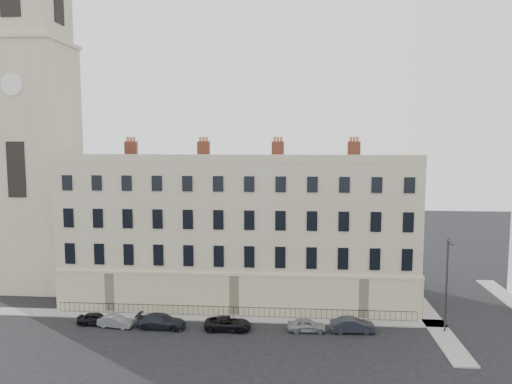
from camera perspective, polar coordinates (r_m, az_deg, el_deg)
ground at (r=44.75m, az=4.51°, el=-16.67°), size 160.00×160.00×0.00m
terrace at (r=54.42m, az=-1.72°, el=-4.26°), size 36.22×12.22×17.00m
church_tower at (r=62.81m, az=-24.07°, el=6.84°), size 8.00×8.13×44.00m
pavement_terrace at (r=50.35m, az=-7.29°, el=-13.97°), size 48.00×2.00×0.12m
pavement_east_return at (r=53.81m, az=18.87°, el=-12.91°), size 2.00×24.00×0.12m
railings at (r=49.92m, az=-2.58°, el=-13.50°), size 35.00×0.04×0.96m
car_a at (r=50.31m, az=-17.84°, el=-13.62°), size 3.38×1.40×1.14m
car_b at (r=49.18m, az=-15.71°, el=-14.05°), size 3.45×1.63×1.09m
car_c at (r=48.00m, az=-10.76°, el=-14.30°), size 4.61×2.06×1.31m
car_d at (r=46.88m, az=-3.21°, el=-14.79°), size 4.30×2.01×1.19m
car_e at (r=46.68m, az=5.83°, el=-14.91°), size 3.51×1.48×1.19m
car_f at (r=47.08m, az=10.98°, el=-14.72°), size 4.06×1.64×1.31m
streetlamp at (r=47.97m, az=20.99°, el=-9.51°), size 0.37×1.85×8.54m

